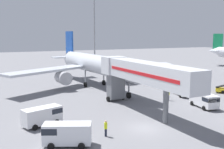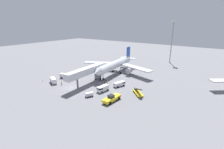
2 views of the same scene
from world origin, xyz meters
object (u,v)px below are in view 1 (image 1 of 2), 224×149
(ground_crew_worker_foreground, at_px, (169,95))
(ground_crew_worker_midground, at_px, (106,128))
(safety_cone_bravo, at_px, (198,89))
(service_van_mid_center, at_px, (182,90))
(service_van_far_right, at_px, (43,115))
(airplane_at_gate, at_px, (95,65))
(service_van_near_left, at_px, (66,133))
(apron_light_mast, at_px, (94,13))
(jet_bridge, at_px, (140,73))
(service_van_rear_left, at_px, (204,100))

(ground_crew_worker_foreground, xyz_separation_m, ground_crew_worker_midground, (-16.04, -10.53, -0.04))
(ground_crew_worker_foreground, height_order, safety_cone_bravo, ground_crew_worker_foreground)
(ground_crew_worker_foreground, bearing_deg, service_van_mid_center, 25.83)
(service_van_far_right, bearing_deg, ground_crew_worker_midground, -50.26)
(airplane_at_gate, relative_size, service_van_near_left, 7.60)
(service_van_near_left, height_order, apron_light_mast, apron_light_mast)
(jet_bridge, distance_m, service_van_near_left, 15.63)
(service_van_near_left, relative_size, safety_cone_bravo, 10.29)
(service_van_far_right, relative_size, ground_crew_worker_foreground, 2.68)
(service_van_far_right, bearing_deg, service_van_rear_left, -4.76)
(service_van_far_right, relative_size, safety_cone_bravo, 10.19)
(service_van_mid_center, bearing_deg, jet_bridge, -155.14)
(ground_crew_worker_midground, bearing_deg, service_van_far_right, 129.74)
(ground_crew_worker_foreground, bearing_deg, ground_crew_worker_midground, -146.72)
(service_van_mid_center, distance_m, ground_crew_worker_foreground, 5.10)
(airplane_at_gate, bearing_deg, ground_crew_worker_midground, -109.15)
(service_van_near_left, distance_m, service_van_far_right, 7.29)
(airplane_at_gate, distance_m, jet_bridge, 20.16)
(jet_bridge, height_order, service_van_far_right, jet_bridge)
(ground_crew_worker_foreground, distance_m, ground_crew_worker_midground, 19.19)
(apron_light_mast, bearing_deg, service_van_rear_left, -95.80)
(apron_light_mast, bearing_deg, ground_crew_worker_midground, -110.22)
(service_van_near_left, height_order, ground_crew_worker_foreground, service_van_near_left)
(service_van_mid_center, bearing_deg, ground_crew_worker_foreground, -154.17)
(jet_bridge, distance_m, ground_crew_worker_foreground, 9.62)
(airplane_at_gate, height_order, ground_crew_worker_midground, airplane_at_gate)
(airplane_at_gate, height_order, safety_cone_bravo, airplane_at_gate)
(jet_bridge, bearing_deg, service_van_far_right, -178.04)
(jet_bridge, relative_size, service_van_rear_left, 4.13)
(ground_crew_worker_midground, relative_size, safety_cone_bravo, 3.66)
(ground_crew_worker_midground, bearing_deg, apron_light_mast, 69.78)
(airplane_at_gate, distance_m, service_van_near_left, 31.35)
(ground_crew_worker_midground, bearing_deg, jet_bridge, 40.28)
(jet_bridge, xyz_separation_m, safety_cone_bravo, (18.13, 7.83, -5.29))
(ground_crew_worker_foreground, bearing_deg, jet_bridge, -155.72)
(apron_light_mast, bearing_deg, service_van_far_right, -116.53)
(airplane_at_gate, bearing_deg, service_van_far_right, -125.89)
(service_van_far_right, relative_size, ground_crew_worker_midground, 2.78)
(service_van_rear_left, bearing_deg, jet_bridge, 166.18)
(ground_crew_worker_foreground, height_order, ground_crew_worker_midground, ground_crew_worker_foreground)
(service_van_near_left, xyz_separation_m, service_van_rear_left, (22.88, 5.26, -0.09))
(airplane_at_gate, height_order, jet_bridge, airplane_at_gate)
(airplane_at_gate, xyz_separation_m, ground_crew_worker_midground, (-9.43, -27.15, -3.73))
(jet_bridge, distance_m, service_van_mid_center, 14.30)
(airplane_at_gate, distance_m, safety_cone_bravo, 21.45)
(airplane_at_gate, bearing_deg, apron_light_mast, 69.06)
(ground_crew_worker_foreground, bearing_deg, service_van_far_right, -169.57)
(airplane_at_gate, relative_size, service_van_rear_left, 7.58)
(airplane_at_gate, relative_size, jet_bridge, 1.84)
(service_van_mid_center, relative_size, service_van_rear_left, 1.05)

